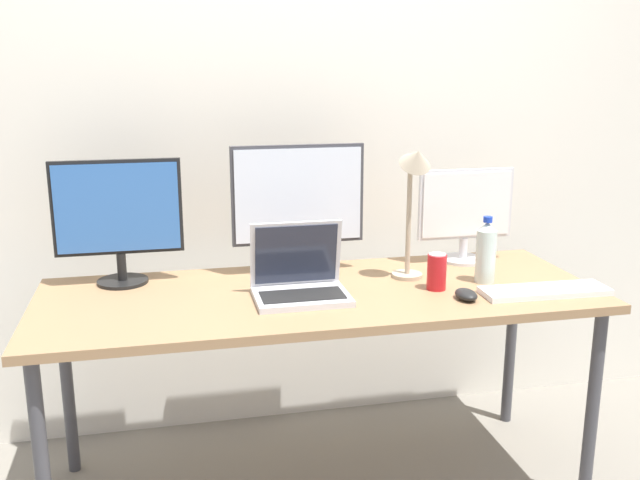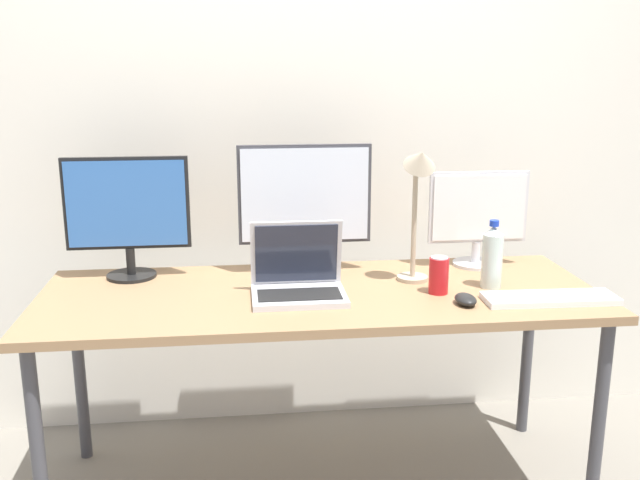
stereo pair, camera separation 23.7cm
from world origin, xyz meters
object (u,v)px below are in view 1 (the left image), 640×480
Objects in this scene: monitor_center at (298,204)px; soda_can_near_keyboard at (437,272)px; mouse_by_keyboard at (466,295)px; keyboard_main at (545,291)px; water_bottle at (486,252)px; monitor_left at (118,216)px; work_desk at (320,308)px; desk_lamp at (414,186)px; laptop_silver at (299,280)px; monitor_right at (465,212)px.

monitor_center reaches higher than soda_can_near_keyboard.
monitor_center reaches higher than mouse_by_keyboard.
monitor_center is at bearing 152.22° from keyboard_main.
monitor_left is at bearing 168.19° from water_bottle.
monitor_center is at bearing 96.55° from work_desk.
work_desk is at bearing 170.81° from soda_can_near_keyboard.
water_bottle is at bearing -15.87° from desk_lamp.
keyboard_main is at bearing -29.51° from monitor_center.
water_bottle is at bearing -22.92° from monitor_center.
laptop_silver reaches higher than soda_can_near_keyboard.
soda_can_near_keyboard is at bearing -167.92° from water_bottle.
desk_lamp reaches higher than water_bottle.
desk_lamp reaches higher than work_desk.
desk_lamp is at bearing 112.36° from mouse_by_keyboard.
water_bottle is (1.25, -0.26, -0.13)m from monitor_left.
work_desk is at bearing 155.57° from mouse_by_keyboard.
mouse_by_keyboard is at bearing -178.77° from keyboard_main.
monitor_left is 0.90× the size of monitor_center.
monitor_left is 1.28m from water_bottle.
work_desk is 4.33× the size of monitor_left.
monitor_center is 0.91m from keyboard_main.
soda_can_near_keyboard is (0.39, -0.06, 0.12)m from work_desk.
monitor_left is 1.21m from mouse_by_keyboard.
keyboard_main is 0.28m from mouse_by_keyboard.
monitor_right is at bearing 65.77° from mouse_by_keyboard.
monitor_left reaches higher than work_desk.
monitor_center is 0.34m from laptop_silver.
mouse_by_keyboard is 0.79× the size of soda_can_near_keyboard.
monitor_right is at bearing 0.52° from monitor_center.
monitor_right is 1.23× the size of laptop_silver.
mouse_by_keyboard is (1.11, -0.43, -0.23)m from monitor_left.
mouse_by_keyboard is at bearing -15.92° from laptop_silver.
work_desk is 0.53m from desk_lamp.
monitor_center is 0.66m from monitor_right.
keyboard_main is 3.43× the size of soda_can_near_keyboard.
work_desk is 4.37× the size of keyboard_main.
soda_can_near_keyboard is at bearing -65.91° from desk_lamp.
water_bottle reaches higher than mouse_by_keyboard.
mouse_by_keyboard is (0.53, -0.15, -0.04)m from laptop_silver.
monitor_center is 0.43m from desk_lamp.
soda_can_near_keyboard is (-0.23, -0.31, -0.13)m from monitor_right.
work_desk is 5.00× the size of monitor_right.
desk_lamp is (-0.28, -0.20, 0.14)m from monitor_right.
desk_lamp is at bearing 164.13° from water_bottle.
monitor_center is 0.68m from mouse_by_keyboard.
laptop_silver reaches higher than work_desk.
monitor_center is 4.85× the size of mouse_by_keyboard.
desk_lamp is at bearing -27.29° from monitor_center.
keyboard_main reaches higher than work_desk.
mouse_by_keyboard is (0.45, -0.19, 0.08)m from work_desk.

